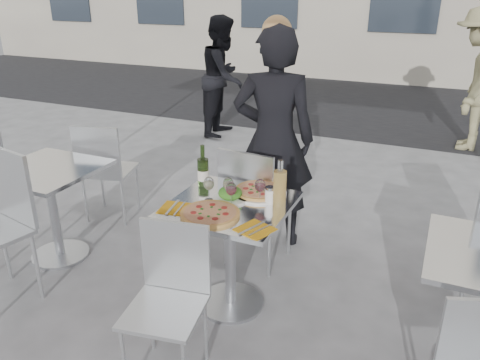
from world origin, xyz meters
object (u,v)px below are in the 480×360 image
at_px(wine_bottle, 203,171).
at_px(napkin_left, 175,208).
at_px(wineglass_red_a, 231,190).
at_px(napkin_right, 255,229).
at_px(wineglass_white_a, 209,184).
at_px(wineglass_white_b, 228,185).
at_px(pizza_near, 210,213).
at_px(pedestrian_b, 476,80).
at_px(side_chair_lfar, 104,165).
at_px(salad_plate, 230,194).
at_px(sugar_shaker, 270,195).
at_px(pedestrian_a, 223,77).
at_px(side_table_left, 51,194).
at_px(woman_diner, 274,140).
at_px(chair_near, 170,289).
at_px(wineglass_red_b, 260,186).
at_px(pizza_far, 259,191).
at_px(carafe, 280,187).
at_px(main_table, 230,234).
at_px(chair_far, 252,198).

xyz_separation_m(wine_bottle, napkin_left, (-0.00, -0.35, -0.11)).
distance_m(wineglass_red_a, napkin_right, 0.34).
height_order(wineglass_white_a, wineglass_white_b, same).
distance_m(pizza_near, wine_bottle, 0.43).
relative_size(pedestrian_b, wineglass_white_b, 11.43).
xyz_separation_m(side_chair_lfar, pedestrian_b, (2.95, 3.65, 0.36)).
bearing_deg(salad_plate, sugar_shaker, 12.91).
height_order(pedestrian_a, wineglass_white_b, pedestrian_a).
height_order(side_table_left, side_chair_lfar, side_chair_lfar).
bearing_deg(woman_diner, chair_near, 74.24).
xyz_separation_m(sugar_shaker, wineglass_red_b, (-0.06, -0.02, 0.06)).
distance_m(pizza_far, salad_plate, 0.21).
height_order(salad_plate, carafe, carafe).
distance_m(main_table, wine_bottle, 0.45).
bearing_deg(pedestrian_b, main_table, -13.80).
bearing_deg(wine_bottle, chair_near, -75.22).
bearing_deg(carafe, napkin_right, -91.93).
height_order(pedestrian_a, salad_plate, pedestrian_a).
height_order(chair_near, wineglass_red_a, wineglass_red_a).
distance_m(chair_far, side_chair_lfar, 1.49).
distance_m(pizza_near, napkin_right, 0.31).
bearing_deg(pedestrian_a, chair_far, -157.61).
xyz_separation_m(sugar_shaker, napkin_right, (0.05, -0.36, -0.05)).
relative_size(side_chair_lfar, wineglass_red_a, 5.81).
distance_m(side_chair_lfar, pizza_far, 1.72).
bearing_deg(chair_near, side_chair_lfar, 129.43).
height_order(pizza_near, salad_plate, salad_plate).
xyz_separation_m(pedestrian_a, carafe, (2.08, -3.48, 0.04)).
distance_m(woman_diner, wine_bottle, 0.82).
bearing_deg(salad_plate, napkin_left, -134.39).
distance_m(woman_diner, napkin_left, 1.17).
bearing_deg(pizza_far, wine_bottle, -170.82).
bearing_deg(wineglass_white_b, napkin_right, -43.36).
xyz_separation_m(pizza_far, napkin_left, (-0.38, -0.41, -0.01)).
xyz_separation_m(pizza_near, napkin_right, (0.31, -0.06, -0.01)).
relative_size(chair_near, sugar_shaker, 7.94).
bearing_deg(main_table, wineglass_white_a, -175.14).
xyz_separation_m(pizza_far, carafe, (0.18, -0.11, 0.10)).
height_order(main_table, napkin_right, napkin_right).
relative_size(wine_bottle, carafe, 1.02).
height_order(woman_diner, pedestrian_b, pedestrian_b).
xyz_separation_m(main_table, woman_diner, (-0.07, 0.95, 0.34)).
relative_size(carafe, napkin_left, 1.38).
relative_size(pizza_near, sugar_shaker, 3.28).
distance_m(side_chair_lfar, pedestrian_b, 4.71).
bearing_deg(wineglass_red_a, pedestrian_a, 116.76).
relative_size(pedestrian_a, napkin_left, 7.88).
distance_m(chair_near, pedestrian_b, 5.17).
distance_m(chair_far, napkin_right, 0.85).
bearing_deg(pizza_far, chair_far, 119.84).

